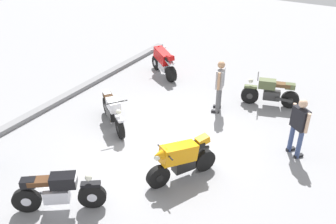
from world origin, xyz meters
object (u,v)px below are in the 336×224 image
(motorcycle_black_cruiser, at_px, (58,191))
(motorcycle_olive_vintage, at_px, (271,93))
(motorcycle_red_sportbike, at_px, (163,61))
(motorcycle_silver_cruiser, at_px, (113,111))
(motorcycle_orange_sportbike, at_px, (182,159))
(person_in_gray_shirt, at_px, (220,83))
(person_in_black_shirt, at_px, (299,124))

(motorcycle_black_cruiser, relative_size, motorcycle_olive_vintage, 0.92)
(motorcycle_red_sportbike, bearing_deg, motorcycle_olive_vintage, -151.38)
(motorcycle_silver_cruiser, height_order, motorcycle_black_cruiser, same)
(motorcycle_red_sportbike, bearing_deg, motorcycle_black_cruiser, 136.77)
(motorcycle_orange_sportbike, relative_size, motorcycle_red_sportbike, 1.03)
(motorcycle_black_cruiser, distance_m, motorcycle_orange_sportbike, 3.00)
(motorcycle_black_cruiser, relative_size, person_in_gray_shirt, 0.98)
(motorcycle_orange_sportbike, relative_size, person_in_black_shirt, 1.04)
(motorcycle_black_cruiser, xyz_separation_m, motorcycle_red_sportbike, (7.60, 1.96, 0.07))
(motorcycle_orange_sportbike, bearing_deg, person_in_black_shirt, 167.34)
(person_in_black_shirt, xyz_separation_m, person_in_gray_shirt, (1.18, 2.83, 0.04))
(motorcycle_olive_vintage, relative_size, person_in_black_shirt, 1.11)
(motorcycle_olive_vintage, bearing_deg, motorcycle_black_cruiser, 53.79)
(motorcycle_black_cruiser, bearing_deg, motorcycle_orange_sportbike, 16.03)
(motorcycle_red_sportbike, bearing_deg, person_in_gray_shirt, -173.93)
(motorcycle_silver_cruiser, xyz_separation_m, person_in_black_shirt, (1.41, -5.24, 0.47))
(motorcycle_red_sportbike, bearing_deg, person_in_black_shirt, -172.29)
(motorcycle_red_sportbike, xyz_separation_m, motorcycle_olive_vintage, (-0.29, -4.52, -0.11))
(person_in_gray_shirt, bearing_deg, motorcycle_red_sportbike, -40.77)
(motorcycle_black_cruiser, relative_size, motorcycle_red_sportbike, 1.00)
(motorcycle_orange_sportbike, xyz_separation_m, person_in_gray_shirt, (3.67, 0.64, 0.44))
(motorcycle_orange_sportbike, height_order, person_in_gray_shirt, person_in_gray_shirt)
(motorcycle_black_cruiser, bearing_deg, motorcycle_red_sportbike, 67.95)
(motorcycle_orange_sportbike, distance_m, person_in_gray_shirt, 3.75)
(motorcycle_red_sportbike, bearing_deg, motorcycle_orange_sportbike, 158.23)
(motorcycle_red_sportbike, height_order, person_in_black_shirt, person_in_black_shirt)
(motorcycle_silver_cruiser, xyz_separation_m, motorcycle_olive_vintage, (3.85, -3.79, -0.03))
(motorcycle_silver_cruiser, distance_m, motorcycle_red_sportbike, 4.20)
(motorcycle_olive_vintage, bearing_deg, person_in_black_shirt, 103.78)
(motorcycle_silver_cruiser, relative_size, motorcycle_red_sportbike, 1.02)
(motorcycle_black_cruiser, height_order, motorcycle_orange_sportbike, motorcycle_orange_sportbike)
(motorcycle_red_sportbike, relative_size, motorcycle_olive_vintage, 0.92)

